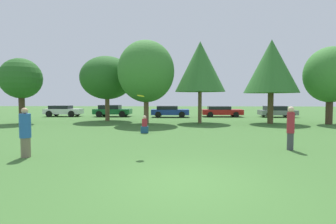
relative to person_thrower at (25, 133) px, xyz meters
name	(u,v)px	position (x,y,z in m)	size (l,w,h in m)	color
ground_plane	(185,183)	(5.45, -2.42, -0.86)	(120.00, 120.00, 0.00)	#3D6B2D
person_thrower	(25,133)	(0.00, 0.00, 0.00)	(0.37, 0.37, 1.71)	#726651
person_catcher	(291,127)	(9.67, 1.66, 0.04)	(0.28, 0.28, 1.72)	#3F3F47
frisbee	(141,96)	(3.89, 0.75, 1.27)	(0.27, 0.27, 0.09)	yellow
bystander_sitting	(145,126)	(3.26, 6.36, -0.44)	(0.42, 0.35, 1.03)	navy
tree_0	(21,79)	(-7.64, 11.81, 2.78)	(3.28, 3.28, 5.31)	#473323
tree_1	(107,78)	(-1.27, 14.41, 3.04)	(4.78, 4.78, 5.85)	brown
tree_2	(146,72)	(2.63, 11.88, 3.33)	(4.53, 4.53, 6.66)	brown
tree_3	(200,67)	(6.99, 12.53, 3.77)	(4.10, 4.10, 6.69)	brown
tree_4	(271,66)	(12.66, 12.35, 3.74)	(4.26, 4.26, 6.74)	brown
tree_5	(330,75)	(17.11, 12.04, 3.01)	(3.90, 3.90, 6.06)	#473323
parked_car_white	(63,111)	(-7.86, 19.59, -0.19)	(4.04, 1.86, 1.23)	silver
parked_car_green	(112,110)	(-2.26, 19.69, -0.17)	(4.10, 2.09, 1.30)	#196633
parked_car_blue	(170,111)	(4.25, 19.00, -0.20)	(4.04, 1.88, 1.22)	#1E389E
parked_car_red	(221,111)	(9.95, 19.92, -0.23)	(4.41, 2.07, 1.17)	red
parked_car_grey	(277,111)	(15.93, 19.67, -0.22)	(3.81, 1.97, 1.21)	slate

